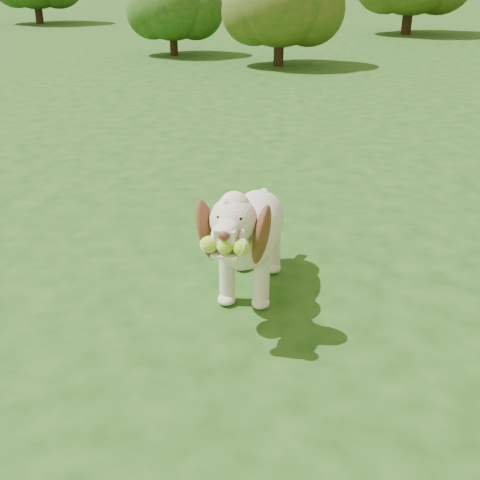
% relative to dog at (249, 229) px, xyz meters
% --- Properties ---
extents(ground, '(80.00, 80.00, 0.00)m').
position_rel_dog_xyz_m(ground, '(-0.59, 0.03, -0.38)').
color(ground, '#174212').
rests_on(ground, ground).
extents(dog, '(0.44, 1.10, 0.71)m').
position_rel_dog_xyz_m(dog, '(0.00, 0.00, 0.00)').
color(dog, white).
rests_on(dog, ground).
extents(shrub_a, '(1.44, 1.44, 1.49)m').
position_rel_dog_xyz_m(shrub_a, '(-4.15, 8.24, 0.50)').
color(shrub_a, '#382314').
rests_on(shrub_a, ground).
extents(shrub_b, '(1.65, 1.65, 1.71)m').
position_rel_dog_xyz_m(shrub_b, '(-1.91, 7.63, 0.63)').
color(shrub_b, '#382314').
rests_on(shrub_b, ground).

